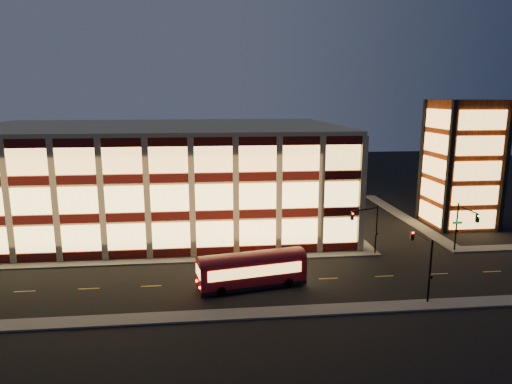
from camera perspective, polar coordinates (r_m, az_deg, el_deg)
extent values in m
plane|color=black|center=(52.67, -10.03, -8.82)|extent=(200.00, 200.00, 0.00)
cube|color=#514F4C|center=(53.88, -13.18, -8.39)|extent=(54.00, 2.00, 0.15)
cube|color=#514F4C|center=(71.29, 9.71, -3.23)|extent=(2.00, 30.00, 0.15)
cube|color=#514F4C|center=(64.50, 28.51, -6.16)|extent=(14.00, 2.00, 0.15)
cube|color=#514F4C|center=(74.99, 17.84, -2.89)|extent=(2.00, 30.00, 0.15)
cube|color=#514F4C|center=(40.76, -11.27, -15.16)|extent=(100.00, 2.00, 0.15)
cube|color=tan|center=(67.51, -11.84, 1.86)|extent=(50.00, 30.00, 14.00)
cube|color=tan|center=(66.67, -12.11, 8.01)|extent=(50.40, 30.40, 0.50)
cube|color=#470C0A|center=(54.51, -13.10, -7.50)|extent=(50.10, 0.25, 1.00)
cube|color=#E6BB60|center=(53.88, -13.20, -5.39)|extent=(49.00, 0.20, 3.00)
cube|color=#470C0A|center=(70.91, 9.04, -2.81)|extent=(0.25, 30.10, 1.00)
cube|color=#E6BB60|center=(70.41, 9.08, -1.16)|extent=(0.20, 29.00, 3.00)
cube|color=#470C0A|center=(53.23, -13.32, -3.03)|extent=(50.10, 0.25, 1.00)
cube|color=#E6BB60|center=(52.76, -13.43, -0.82)|extent=(49.00, 0.20, 3.00)
cube|color=#470C0A|center=(69.94, 9.16, 0.68)|extent=(0.25, 30.10, 1.00)
cube|color=#E6BB60|center=(69.56, 9.20, 2.38)|extent=(0.20, 29.00, 3.00)
cube|color=#470C0A|center=(52.30, -13.55, 1.64)|extent=(50.10, 0.25, 1.00)
cube|color=#E6BB60|center=(52.00, -13.66, 3.92)|extent=(49.00, 0.20, 3.00)
cube|color=#470C0A|center=(69.23, 9.28, 4.26)|extent=(0.25, 30.10, 1.00)
cube|color=#E6BB60|center=(68.98, 9.32, 5.98)|extent=(0.20, 29.00, 3.00)
cube|color=#8C3814|center=(71.67, 24.30, 3.25)|extent=(8.00, 8.00, 18.00)
cube|color=black|center=(66.26, 23.03, 2.73)|extent=(0.60, 0.60, 18.00)
cube|color=black|center=(70.48, 28.73, 2.71)|extent=(0.60, 0.60, 18.00)
cube|color=black|center=(73.27, 20.03, 3.75)|extent=(0.60, 0.60, 18.00)
cube|color=black|center=(77.11, 25.39, 3.69)|extent=(0.60, 0.60, 18.00)
cube|color=#FFB759|center=(69.58, 25.46, -3.15)|extent=(6.60, 0.16, 2.60)
cube|color=#FFB759|center=(71.04, 20.96, -2.48)|extent=(0.16, 6.60, 2.60)
cube|color=#FFB759|center=(68.85, 25.72, -0.41)|extent=(6.60, 0.16, 2.60)
cube|color=#FFB759|center=(70.32, 21.16, 0.21)|extent=(0.16, 6.60, 2.60)
cube|color=#FFB759|center=(68.27, 25.97, 2.38)|extent=(6.60, 0.16, 2.60)
cube|color=#FFB759|center=(69.76, 21.37, 2.94)|extent=(0.16, 6.60, 2.60)
cube|color=#FFB759|center=(67.87, 26.23, 5.21)|extent=(6.60, 0.16, 2.60)
cube|color=#FFB759|center=(69.36, 21.58, 5.72)|extent=(0.16, 6.60, 2.60)
cube|color=#FFB759|center=(67.63, 26.50, 8.07)|extent=(6.60, 0.16, 2.60)
cube|color=#FFB759|center=(69.12, 21.80, 8.52)|extent=(0.16, 6.60, 2.60)
cylinder|color=black|center=(55.87, 14.79, -4.58)|extent=(0.18, 0.18, 6.00)
cylinder|color=black|center=(53.90, 13.48, -2.14)|extent=(3.56, 1.63, 0.14)
cube|color=black|center=(52.78, 11.93, -2.92)|extent=(0.32, 0.32, 0.95)
sphere|color=#FF0C05|center=(52.54, 12.00, -2.66)|extent=(0.20, 0.20, 0.20)
cube|color=black|center=(55.80, 14.84, -5.03)|extent=(0.25, 0.18, 0.28)
cylinder|color=black|center=(60.11, 23.76, -4.05)|extent=(0.18, 0.18, 6.00)
cylinder|color=black|center=(57.80, 24.95, -1.99)|extent=(0.14, 4.00, 0.14)
cube|color=black|center=(56.27, 25.94, -2.96)|extent=(0.32, 0.32, 0.95)
sphere|color=#0CFF26|center=(56.05, 26.07, -2.71)|extent=(0.20, 0.20, 0.20)
cube|color=black|center=(60.05, 23.82, -4.47)|extent=(0.25, 0.18, 0.28)
cube|color=#0C7226|center=(59.84, 23.88, -3.53)|extent=(1.20, 0.06, 0.28)
cylinder|color=black|center=(44.37, 20.91, -9.32)|extent=(0.18, 0.18, 6.00)
cylinder|color=black|center=(45.20, 20.02, -5.25)|extent=(0.14, 4.00, 0.14)
cube|color=black|center=(47.06, 18.92, -5.14)|extent=(0.32, 0.32, 0.95)
sphere|color=#FF0C05|center=(46.82, 19.04, -4.85)|extent=(0.20, 0.20, 0.20)
cube|color=black|center=(44.35, 20.99, -9.89)|extent=(0.25, 0.18, 0.28)
cube|color=maroon|center=(45.31, -0.52, -9.69)|extent=(10.87, 4.62, 2.43)
cube|color=black|center=(45.85, -0.51, -11.35)|extent=(10.87, 4.62, 0.37)
cylinder|color=black|center=(44.00, -4.39, -12.27)|extent=(0.99, 0.49, 0.95)
cylinder|color=black|center=(46.08, -5.04, -11.13)|extent=(0.99, 0.49, 0.95)
cylinder|color=black|center=(45.81, 4.04, -11.26)|extent=(0.99, 0.49, 0.95)
cylinder|color=black|center=(47.81, 3.03, -10.22)|extent=(0.99, 0.49, 0.95)
cube|color=#FFB759|center=(43.99, -0.01, -9.92)|extent=(9.13, 1.84, 1.06)
cube|color=#FFB759|center=(46.40, -1.00, -8.74)|extent=(9.13, 1.84, 1.06)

